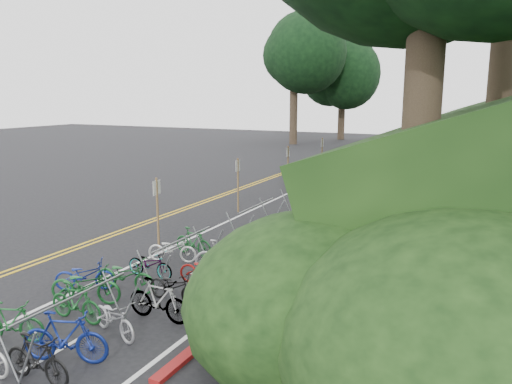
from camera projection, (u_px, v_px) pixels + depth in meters
ground at (29, 294)px, 13.48m from camera, size 120.00×120.00×0.00m
road_markings at (229, 216)px, 22.12m from camera, size 7.47×80.00×0.01m
red_curb at (353, 218)px, 21.63m from camera, size 0.25×28.00×0.10m
bike_rack_front at (75, 310)px, 10.42m from camera, size 1.15×3.10×1.20m
bike_racks_rest at (303, 191)px, 23.51m from camera, size 1.14×23.00×1.17m
signposts_rest at (266, 172)px, 25.31m from camera, size 0.08×18.40×2.50m
bike_front at (85, 275)px, 13.72m from camera, size 1.31×1.70×0.86m
bike_valet at (127, 289)px, 12.65m from camera, size 3.18×9.57×1.09m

